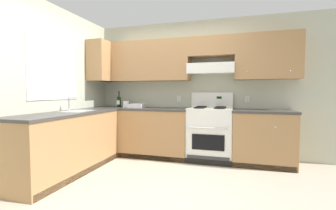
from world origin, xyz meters
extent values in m
plane|color=#B2AA99|center=(0.00, 0.00, 0.00)|extent=(7.04, 7.04, 0.00)
cube|color=#B7BAA3|center=(0.46, 1.62, 1.27)|extent=(4.68, 0.12, 2.55)
cube|color=#A87A4C|center=(-0.59, 1.38, 1.80)|extent=(1.79, 0.34, 0.76)
cube|color=#A87A4C|center=(1.63, 1.38, 1.80)|extent=(1.04, 0.34, 0.76)
cube|color=#A87A4C|center=(0.71, 1.38, 2.01)|extent=(0.80, 0.34, 0.34)
cube|color=white|center=(0.71, 1.34, 1.62)|extent=(0.80, 0.46, 0.17)
cube|color=white|center=(0.71, 1.12, 1.54)|extent=(0.80, 0.03, 0.04)
sphere|color=silver|center=(-0.59, 1.20, 1.54)|extent=(0.02, 0.02, 0.02)
sphere|color=silver|center=(1.31, 1.20, 1.54)|extent=(0.02, 0.02, 0.02)
sphere|color=silver|center=(1.95, 1.20, 1.54)|extent=(0.02, 0.02, 0.02)
cube|color=silver|center=(0.07, 1.55, 1.08)|extent=(0.08, 0.01, 0.12)
cube|color=silver|center=(0.07, 1.54, 1.10)|extent=(0.03, 0.00, 0.03)
cube|color=silver|center=(0.07, 1.54, 1.06)|extent=(0.03, 0.00, 0.03)
cube|color=silver|center=(1.33, 1.55, 1.08)|extent=(0.08, 0.01, 0.12)
cube|color=silver|center=(1.33, 1.54, 1.10)|extent=(0.03, 0.00, 0.03)
cube|color=silver|center=(1.33, 1.54, 1.06)|extent=(0.03, 0.00, 0.03)
cube|color=#B7BAA3|center=(-1.62, 0.10, 1.27)|extent=(0.12, 4.00, 2.55)
cube|color=white|center=(-1.57, 0.10, 1.55)|extent=(0.04, 1.00, 0.92)
cube|color=white|center=(-1.55, 0.10, 1.55)|extent=(0.01, 0.90, 0.82)
cube|color=white|center=(-1.54, 0.10, 1.55)|extent=(0.01, 0.90, 0.02)
cube|color=#A87A4C|center=(-1.38, 1.20, 1.80)|extent=(0.34, 0.64, 0.76)
cube|color=#A87A4C|center=(-0.60, 1.25, 0.44)|extent=(1.85, 0.61, 0.87)
cube|color=#3D3A38|center=(-0.60, 1.25, 0.89)|extent=(1.88, 0.63, 0.04)
cube|color=#A87A4C|center=(1.57, 1.25, 0.44)|extent=(0.96, 0.61, 0.87)
cube|color=#3D3A38|center=(1.57, 1.25, 0.89)|extent=(0.98, 0.63, 0.04)
cube|color=black|center=(0.26, 0.97, 0.04)|extent=(3.54, 0.06, 0.09)
sphere|color=silver|center=(-0.97, 0.93, 0.68)|extent=(0.03, 0.03, 0.03)
sphere|color=silver|center=(1.71, 0.93, 0.68)|extent=(0.03, 0.03, 0.03)
cube|color=#A87A4C|center=(-1.25, 0.00, 0.44)|extent=(0.61, 1.89, 0.87)
cube|color=#3D3A38|center=(-1.25, 0.00, 0.89)|extent=(0.63, 1.91, 0.04)
cube|color=black|center=(-0.97, 0.00, 0.04)|extent=(0.06, 1.85, 0.09)
cube|color=#999B9E|center=(-1.25, 0.23, 0.91)|extent=(0.40, 0.48, 0.01)
cube|color=#28282B|center=(-1.25, 0.23, 0.84)|extent=(0.34, 0.42, 0.14)
cylinder|color=silver|center=(-1.41, 0.23, 1.02)|extent=(0.03, 0.03, 0.22)
cylinder|color=silver|center=(-1.33, 0.23, 1.12)|extent=(0.16, 0.02, 0.02)
cube|color=white|center=(0.71, 1.25, 0.46)|extent=(0.76, 0.58, 0.91)
cube|color=black|center=(0.71, 0.95, 0.38)|extent=(0.53, 0.01, 0.26)
cylinder|color=silver|center=(0.71, 0.93, 0.62)|extent=(0.65, 0.02, 0.02)
cube|color=#333333|center=(0.71, 0.96, 0.10)|extent=(0.70, 0.01, 0.11)
cube|color=white|center=(0.71, 1.25, 0.92)|extent=(0.76, 0.58, 0.02)
cube|color=white|center=(0.71, 1.52, 1.05)|extent=(0.76, 0.04, 0.29)
cube|color=#053F0C|center=(0.84, 1.50, 1.10)|extent=(0.09, 0.01, 0.04)
cylinder|color=black|center=(0.54, 1.11, 0.94)|extent=(0.19, 0.19, 0.02)
cylinder|color=black|center=(0.54, 1.11, 0.93)|extent=(0.07, 0.07, 0.01)
cylinder|color=black|center=(0.88, 1.11, 0.94)|extent=(0.19, 0.19, 0.02)
cylinder|color=black|center=(0.88, 1.11, 0.93)|extent=(0.07, 0.07, 0.01)
cylinder|color=black|center=(0.54, 1.39, 0.94)|extent=(0.19, 0.19, 0.02)
cylinder|color=black|center=(0.54, 1.39, 0.93)|extent=(0.07, 0.07, 0.01)
cylinder|color=black|center=(0.88, 1.39, 0.94)|extent=(0.19, 0.19, 0.02)
cylinder|color=black|center=(0.88, 1.39, 0.93)|extent=(0.07, 0.07, 0.01)
cylinder|color=white|center=(0.50, 1.50, 1.03)|extent=(0.04, 0.02, 0.04)
cylinder|color=white|center=(0.64, 1.50, 1.03)|extent=(0.04, 0.02, 0.04)
cylinder|color=white|center=(0.78, 1.50, 1.03)|extent=(0.04, 0.02, 0.04)
cylinder|color=white|center=(0.92, 1.50, 1.03)|extent=(0.04, 0.02, 0.04)
cylinder|color=black|center=(-1.10, 1.31, 1.01)|extent=(0.08, 0.08, 0.19)
cone|color=black|center=(-1.10, 1.31, 1.12)|extent=(0.08, 0.08, 0.04)
cylinder|color=black|center=(-1.10, 1.31, 1.18)|extent=(0.03, 0.03, 0.09)
cylinder|color=black|center=(-1.10, 1.31, 1.21)|extent=(0.03, 0.03, 0.02)
cube|color=silver|center=(-1.10, 1.27, 1.00)|extent=(0.07, 0.00, 0.08)
cube|color=silver|center=(-0.69, 1.23, 0.92)|extent=(0.24, 0.20, 0.02)
cube|color=silver|center=(-0.69, 1.11, 0.95)|extent=(0.30, 0.01, 0.07)
cube|color=silver|center=(-0.69, 1.35, 0.95)|extent=(0.30, 0.01, 0.07)
cube|color=silver|center=(-0.83, 1.23, 0.95)|extent=(0.01, 0.22, 0.07)
cube|color=silver|center=(-0.54, 1.23, 0.95)|extent=(0.01, 0.22, 0.07)
cylinder|color=white|center=(-0.92, 1.26, 0.97)|extent=(0.12, 0.12, 0.12)
cylinder|color=#9E7A51|center=(-0.92, 1.26, 1.03)|extent=(0.04, 0.04, 0.01)
camera|label=1|loc=(1.15, -2.86, 1.21)|focal=24.90mm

